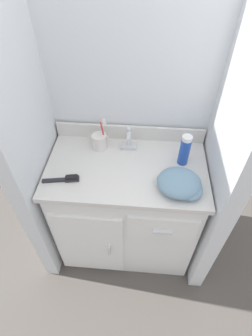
{
  "coord_description": "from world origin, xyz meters",
  "views": [
    {
      "loc": [
        0.08,
        -0.96,
        1.81
      ],
      "look_at": [
        0.0,
        -0.02,
        0.82
      ],
      "focal_mm": 28.0,
      "sensor_mm": 36.0,
      "label": 1
    }
  ],
  "objects": [
    {
      "name": "wall_back",
      "position": [
        0.0,
        0.3,
        1.1
      ],
      "size": [
        1.04,
        0.08,
        2.2
      ],
      "primitive_type": "cube",
      "color": "silver",
      "rests_on": "ground_plane"
    },
    {
      "name": "wall_right",
      "position": [
        0.48,
        0.0,
        1.1
      ],
      "size": [
        0.08,
        0.58,
        2.2
      ],
      "primitive_type": "cube",
      "color": "silver",
      "rests_on": "ground_plane"
    },
    {
      "name": "toothbrush_cup",
      "position": [
        -0.16,
        0.15,
        0.85
      ],
      "size": [
        0.08,
        0.08,
        0.19
      ],
      "color": "silver",
      "rests_on": "vanity"
    },
    {
      "name": "backsplash",
      "position": [
        0.0,
        0.24,
        0.85
      ],
      "size": [
        0.86,
        0.02,
        0.09
      ],
      "color": "silver",
      "rests_on": "vanity"
    },
    {
      "name": "hand_towel",
      "position": [
        0.28,
        -0.12,
        0.84
      ],
      "size": [
        0.22,
        0.2,
        0.07
      ],
      "color": "#6B8EA8",
      "rests_on": "vanity"
    },
    {
      "name": "wall_left",
      "position": [
        -0.48,
        0.0,
        1.1
      ],
      "size": [
        0.08,
        0.58,
        2.2
      ],
      "primitive_type": "cube",
      "color": "silver",
      "rests_on": "ground_plane"
    },
    {
      "name": "sink_faucet",
      "position": [
        0.0,
        0.16,
        0.85
      ],
      "size": [
        0.09,
        0.09,
        0.14
      ],
      "color": "silver",
      "rests_on": "vanity"
    },
    {
      "name": "hairbrush",
      "position": [
        -0.3,
        -0.12,
        0.81
      ],
      "size": [
        0.19,
        0.06,
        0.03
      ],
      "rotation": [
        0.0,
        0.0,
        0.17
      ],
      "color": "#232328",
      "rests_on": "vanity"
    },
    {
      "name": "ground_plane",
      "position": [
        0.0,
        0.0,
        0.0
      ],
      "size": [
        6.0,
        6.0,
        0.0
      ],
      "primitive_type": "plane",
      "color": "#4C4742"
    },
    {
      "name": "shaving_cream_can",
      "position": [
        0.3,
        0.06,
        0.89
      ],
      "size": [
        0.05,
        0.05,
        0.18
      ],
      "color": "#234CB2",
      "rests_on": "vanity"
    },
    {
      "name": "vanity",
      "position": [
        -0.0,
        -0.0,
        0.42
      ],
      "size": [
        0.86,
        0.52,
        0.8
      ],
      "color": "white",
      "rests_on": "ground_plane"
    }
  ]
}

